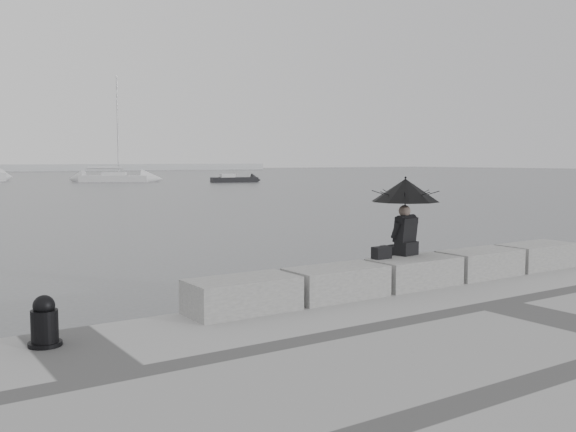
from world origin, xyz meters
TOP-DOWN VIEW (x-y plane):
  - ground at (0.00, 0.00)m, footprint 360.00×360.00m
  - stone_block_far_left at (-3.40, -0.45)m, footprint 1.60×0.80m
  - stone_block_left at (-1.70, -0.45)m, footprint 1.60×0.80m
  - stone_block_centre at (0.00, -0.45)m, footprint 1.60×0.80m
  - stone_block_right at (1.70, -0.45)m, footprint 1.60×0.80m
  - stone_block_far_right at (3.40, -0.45)m, footprint 1.60×0.80m
  - seated_person at (0.12, -0.09)m, footprint 1.20×1.20m
  - bag at (-0.54, -0.20)m, footprint 0.32×0.18m
  - mooring_bollard at (-6.16, -0.65)m, footprint 0.39×0.39m
  - sailboat_right at (18.00, 69.03)m, footprint 8.29×6.24m
  - small_motorboat at (29.60, 59.74)m, footprint 5.81×2.86m

SIDE VIEW (x-z plane):
  - ground at x=0.00m, z-range 0.00..0.00m
  - small_motorboat at x=29.60m, z-range -0.23..0.87m
  - sailboat_right at x=18.00m, z-range -5.93..6.97m
  - stone_block_far_left at x=-3.40m, z-range 0.50..1.00m
  - stone_block_left at x=-1.70m, z-range 0.50..1.00m
  - stone_block_centre at x=0.00m, z-range 0.50..1.00m
  - stone_block_right at x=1.70m, z-range 0.50..1.00m
  - stone_block_far_right at x=3.40m, z-range 0.50..1.00m
  - mooring_bollard at x=-6.16m, z-range 0.45..1.06m
  - bag at x=-0.54m, z-range 1.00..1.20m
  - seated_person at x=0.12m, z-range 1.31..2.70m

